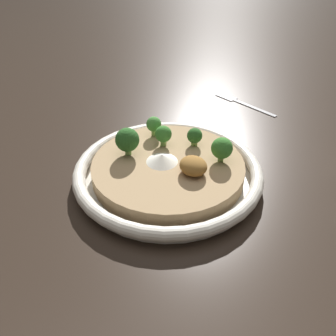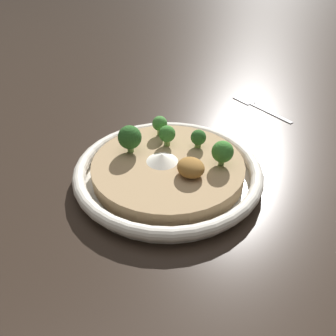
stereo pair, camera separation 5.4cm
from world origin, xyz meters
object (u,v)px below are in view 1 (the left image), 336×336
risotto_bowl (168,170)px  broccoli_front_right (154,125)px  broccoli_right (163,134)px  broccoli_front (195,136)px  broccoli_back_right (127,140)px  broccoli_front_left (222,148)px  fork_utensil (239,101)px

risotto_bowl → broccoli_front_right: 0.10m
broccoli_front_right → risotto_bowl: bearing=165.0°
risotto_bowl → broccoli_right: 0.06m
risotto_bowl → broccoli_front: broccoli_front is taller
broccoli_back_right → broccoli_front_left: 0.15m
broccoli_front_right → fork_utensil: broccoli_front_right is taller
broccoli_front_left → fork_utensil: size_ratio=0.24×
broccoli_back_right → broccoli_front_left: bearing=-129.2°
broccoli_back_right → broccoli_front_left: broccoli_back_right is taller
broccoli_back_right → fork_utensil: bearing=-71.9°
broccoli_front_left → broccoli_right: (0.09, 0.05, -0.00)m
fork_utensil → broccoli_back_right: bearing=98.8°
broccoli_back_right → fork_utensil: broccoli_back_right is taller
broccoli_front → broccoli_back_right: bearing=73.1°
risotto_bowl → fork_utensil: risotto_bowl is taller
broccoli_back_right → broccoli_front_right: 0.08m
broccoli_front → broccoli_right: 0.05m
broccoli_right → broccoli_front: bearing=-120.8°
broccoli_front → broccoli_right: size_ratio=0.87×
broccoli_back_right → broccoli_front: broccoli_back_right is taller
broccoli_front → broccoli_front_left: bearing=-173.0°
broccoli_front_right → broccoli_front_left: (-0.13, -0.05, 0.00)m
broccoli_front_right → broccoli_front_left: broccoli_front_left is taller
broccoli_front → broccoli_right: broccoli_right is taller
risotto_bowl → broccoli_front_right: bearing=-15.0°
broccoli_front → fork_utensil: (0.15, -0.24, -0.05)m
broccoli_back_right → broccoli_front_left: (-0.10, -0.12, -0.00)m
risotto_bowl → broccoli_front_left: bearing=-120.1°
broccoli_front_right → fork_utensil: size_ratio=0.21×
risotto_bowl → broccoli_front_left: 0.10m
risotto_bowl → broccoli_right: bearing=-22.8°
risotto_bowl → broccoli_front_left: size_ratio=7.44×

